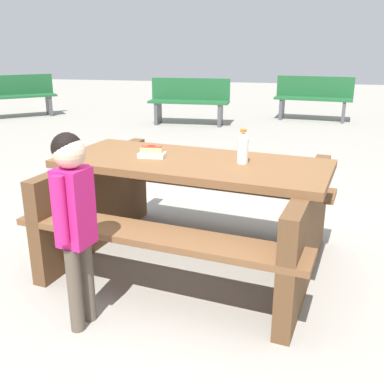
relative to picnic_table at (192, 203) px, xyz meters
The scene contains 8 objects.
ground_plane 0.44m from the picnic_table, ahead, with size 30.00×30.00×0.00m, color gray.
picnic_table is the anchor object (origin of this frame).
soda_bottle 0.53m from the picnic_table, behind, with size 0.07×0.07×0.22m.
hotdog_tray 0.44m from the picnic_table, ahead, with size 0.18×0.11×0.08m.
child_in_coat 1.00m from the picnic_table, 62.99° to the left, with size 0.18×0.26×1.08m.
park_bench_near 5.66m from the picnic_table, 77.93° to the right, with size 1.51×0.42×0.85m.
park_bench_mid 6.60m from the picnic_table, 99.90° to the right, with size 1.54×0.61×0.85m.
park_bench_far 7.47m from the picnic_table, 49.49° to the right, with size 1.39×1.29×0.85m.
Camera 1 is at (-0.58, 2.85, 1.50)m, focal length 41.99 mm.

